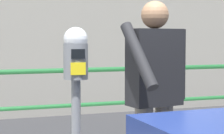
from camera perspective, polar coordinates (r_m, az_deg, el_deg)
The scene contains 4 objects.
parking_meter at distance 3.12m, azimuth -4.94°, elevation -1.57°, with size 0.18×0.20×1.46m.
pedestrian_at_meter at distance 3.43m, azimuth 5.86°, elevation -3.11°, with size 0.61×0.58×1.68m.
background_railing at distance 5.23m, azimuth -6.79°, elevation -3.25°, with size 24.06×0.06×1.01m.
backdrop_wall at distance 8.40m, azimuth -11.65°, elevation 2.13°, with size 32.00×0.50×2.56m, color gray.
Camera 1 is at (-1.13, -2.55, 1.53)m, focal length 67.12 mm.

